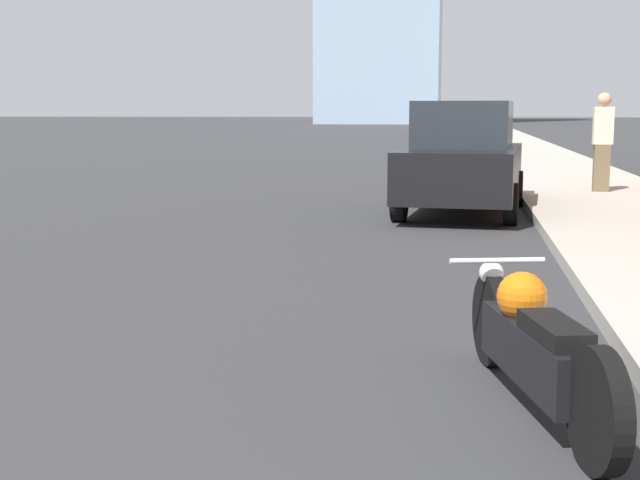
# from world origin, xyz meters

# --- Properties ---
(sidewalk) EXTENTS (2.99, 240.00, 0.15)m
(sidewalk) POSITION_xyz_m (5.58, 40.00, 0.07)
(sidewalk) COLOR #9E998E
(sidewalk) RESTS_ON ground_plane
(motorcycle) EXTENTS (0.83, 2.35, 0.74)m
(motorcycle) POSITION_xyz_m (3.43, 4.65, 0.37)
(motorcycle) COLOR black
(motorcycle) RESTS_ON ground_plane
(parked_car_black) EXTENTS (2.13, 4.43, 1.81)m
(parked_car_black) POSITION_xyz_m (3.04, 14.24, 0.88)
(parked_car_black) COLOR black
(parked_car_black) RESTS_ON ground_plane
(parked_car_white) EXTENTS (2.04, 4.35, 1.71)m
(parked_car_white) POSITION_xyz_m (2.78, 27.47, 0.85)
(parked_car_white) COLOR silver
(parked_car_white) RESTS_ON ground_plane
(parked_car_silver) EXTENTS (2.05, 4.46, 1.69)m
(parked_car_silver) POSITION_xyz_m (2.89, 38.79, 0.85)
(parked_car_silver) COLOR #BCBCC1
(parked_car_silver) RESTS_ON ground_plane
(pedestrian) EXTENTS (0.36, 0.26, 1.84)m
(pedestrian) POSITION_xyz_m (5.61, 16.99, 1.11)
(pedestrian) COLOR brown
(pedestrian) RESTS_ON sidewalk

